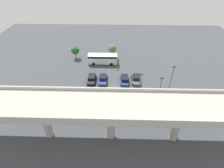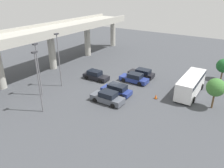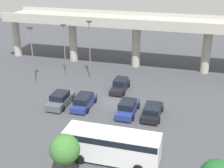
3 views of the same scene
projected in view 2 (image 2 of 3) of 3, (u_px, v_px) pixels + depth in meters
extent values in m
plane|color=#424449|center=(114.00, 84.00, 36.31)|extent=(93.59, 93.59, 0.00)
cube|color=#ADAAA0|center=(50.00, 31.00, 40.40)|extent=(43.67, 6.95, 0.90)
cube|color=#ADAAA0|center=(62.00, 29.00, 38.46)|extent=(43.67, 0.30, 0.55)
cube|color=#ADAAA0|center=(37.00, 26.00, 41.75)|extent=(43.67, 0.30, 0.55)
cylinder|color=#ADAAA0|center=(52.00, 52.00, 41.98)|extent=(1.34, 1.34, 6.86)
cylinder|color=#ADAAA0|center=(87.00, 41.00, 50.36)|extent=(1.34, 1.34, 6.86)
cylinder|color=#ADAAA0|center=(113.00, 33.00, 58.74)|extent=(1.34, 1.34, 6.86)
cube|color=#515660|center=(107.00, 99.00, 30.46)|extent=(1.89, 4.77, 0.78)
cube|color=black|center=(108.00, 94.00, 30.09)|extent=(1.74, 2.28, 0.72)
cylinder|color=black|center=(95.00, 100.00, 30.55)|extent=(0.22, 0.65, 0.65)
cylinder|color=black|center=(103.00, 95.00, 32.04)|extent=(0.22, 0.65, 0.65)
cylinder|color=black|center=(113.00, 106.00, 29.09)|extent=(0.22, 0.65, 0.65)
cylinder|color=black|center=(120.00, 100.00, 30.57)|extent=(0.22, 0.65, 0.65)
cube|color=navy|center=(116.00, 91.00, 32.87)|extent=(1.82, 4.64, 0.64)
cube|color=black|center=(117.00, 87.00, 32.50)|extent=(1.68, 2.68, 0.75)
cylinder|color=black|center=(105.00, 92.00, 32.94)|extent=(0.22, 0.66, 0.66)
cylinder|color=black|center=(112.00, 88.00, 34.37)|extent=(0.22, 0.66, 0.66)
cylinder|color=black|center=(121.00, 97.00, 31.51)|extent=(0.22, 0.66, 0.66)
cylinder|color=black|center=(128.00, 92.00, 32.95)|extent=(0.22, 0.66, 0.66)
cube|color=black|center=(96.00, 77.00, 38.05)|extent=(1.74, 4.64, 0.66)
cube|color=black|center=(95.00, 73.00, 37.92)|extent=(1.60, 2.36, 0.74)
cylinder|color=black|center=(106.00, 78.00, 38.10)|extent=(0.22, 0.65, 0.65)
cylinder|color=black|center=(100.00, 81.00, 36.72)|extent=(0.22, 0.65, 0.65)
cylinder|color=black|center=(93.00, 74.00, 39.52)|extent=(0.22, 0.65, 0.65)
cylinder|color=black|center=(87.00, 78.00, 38.15)|extent=(0.22, 0.65, 0.65)
cube|color=navy|center=(134.00, 79.00, 36.95)|extent=(1.86, 4.87, 0.68)
cube|color=black|center=(135.00, 76.00, 36.56)|extent=(1.71, 2.34, 0.74)
cylinder|color=black|center=(123.00, 80.00, 37.03)|extent=(0.22, 0.71, 0.71)
cylinder|color=black|center=(129.00, 77.00, 38.50)|extent=(0.22, 0.71, 0.71)
cylinder|color=black|center=(139.00, 84.00, 35.54)|extent=(0.22, 0.71, 0.71)
cylinder|color=black|center=(144.00, 80.00, 37.00)|extent=(0.22, 0.71, 0.71)
cube|color=black|center=(141.00, 74.00, 39.16)|extent=(1.83, 4.59, 0.67)
cube|color=black|center=(143.00, 71.00, 38.70)|extent=(1.69, 2.47, 0.63)
cylinder|color=black|center=(132.00, 75.00, 39.21)|extent=(0.22, 0.71, 0.71)
cylinder|color=black|center=(136.00, 72.00, 40.65)|extent=(0.22, 0.71, 0.71)
cylinder|color=black|center=(146.00, 78.00, 37.80)|extent=(0.22, 0.71, 0.71)
cylinder|color=black|center=(151.00, 75.00, 39.25)|extent=(0.22, 0.71, 0.71)
cube|color=white|center=(191.00, 84.00, 32.56)|extent=(8.40, 2.39, 2.58)
cube|color=black|center=(192.00, 79.00, 32.19)|extent=(8.24, 2.44, 0.57)
cylinder|color=black|center=(194.00, 100.00, 30.41)|extent=(0.89, 0.29, 0.89)
cylinder|color=black|center=(176.00, 95.00, 31.61)|extent=(0.89, 0.29, 0.89)
cylinder|color=black|center=(202.00, 87.00, 34.40)|extent=(0.89, 0.29, 0.89)
cylinder|color=black|center=(186.00, 83.00, 35.61)|extent=(0.89, 0.29, 0.89)
cylinder|color=slate|center=(39.00, 71.00, 31.16)|extent=(0.16, 0.16, 7.65)
cube|color=#333338|center=(35.00, 44.00, 29.56)|extent=(0.70, 0.35, 0.20)
cylinder|color=slate|center=(39.00, 84.00, 26.82)|extent=(0.16, 0.16, 7.85)
cube|color=#333338|center=(34.00, 52.00, 25.18)|extent=(0.70, 0.35, 0.20)
cylinder|color=slate|center=(59.00, 62.00, 34.01)|extent=(0.16, 0.16, 8.37)
cube|color=#333338|center=(56.00, 34.00, 32.26)|extent=(0.70, 0.35, 0.20)
cylinder|color=brown|center=(213.00, 101.00, 28.86)|extent=(0.24, 0.24, 2.00)
sphere|color=#3D7533|center=(216.00, 87.00, 28.04)|extent=(2.39, 2.39, 2.39)
cylinder|color=brown|center=(221.00, 75.00, 37.87)|extent=(0.24, 0.24, 1.54)
sphere|color=#1E5B28|center=(224.00, 66.00, 37.15)|extent=(2.39, 2.39, 2.39)
cube|color=black|center=(156.00, 99.00, 31.64)|extent=(0.44, 0.44, 0.04)
cone|color=#EA590F|center=(156.00, 97.00, 31.51)|extent=(0.40, 0.40, 0.70)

